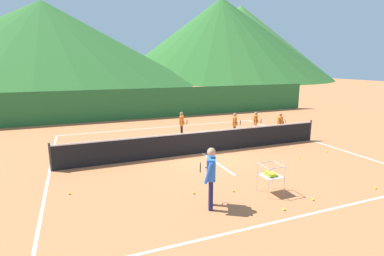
% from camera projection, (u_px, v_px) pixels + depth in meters
% --- Properties ---
extents(ground_plane, '(120.00, 120.00, 0.00)m').
position_uv_depth(ground_plane, '(202.00, 153.00, 12.89)').
color(ground_plane, '#C67042').
extents(line_baseline_near, '(12.03, 0.08, 0.01)m').
position_uv_depth(line_baseline_near, '(297.00, 217.00, 7.50)').
color(line_baseline_near, white).
rests_on(line_baseline_near, ground).
extents(line_baseline_far, '(12.03, 0.08, 0.01)m').
position_uv_depth(line_baseline_far, '(164.00, 127.00, 18.17)').
color(line_baseline_far, white).
rests_on(line_baseline_far, ground).
extents(line_sideline_west, '(0.08, 11.76, 0.01)m').
position_uv_depth(line_sideline_west, '(50.00, 171.00, 10.70)').
color(line_sideline_west, white).
rests_on(line_sideline_west, ground).
extents(line_sideline_east, '(0.08, 11.76, 0.01)m').
position_uv_depth(line_sideline_east, '(311.00, 140.00, 15.07)').
color(line_sideline_east, white).
rests_on(line_sideline_east, ground).
extents(line_service_center, '(0.08, 5.65, 0.01)m').
position_uv_depth(line_service_center, '(202.00, 153.00, 12.89)').
color(line_service_center, white).
rests_on(line_service_center, ground).
extents(tennis_net, '(11.96, 0.08, 1.05)m').
position_uv_depth(tennis_net, '(202.00, 142.00, 12.78)').
color(tennis_net, '#333338').
rests_on(tennis_net, ground).
extents(instructor, '(0.52, 0.83, 1.67)m').
position_uv_depth(instructor, '(211.00, 172.00, 7.81)').
color(instructor, '#191E4C').
rests_on(instructor, ground).
extents(student_0, '(0.42, 0.73, 1.36)m').
position_uv_depth(student_0, '(182.00, 122.00, 15.45)').
color(student_0, black).
rests_on(student_0, ground).
extents(student_1, '(0.44, 0.70, 1.30)m').
position_uv_depth(student_1, '(235.00, 123.00, 15.47)').
color(student_1, black).
rests_on(student_1, ground).
extents(student_2, '(0.46, 0.69, 1.27)m').
position_uv_depth(student_2, '(256.00, 121.00, 16.05)').
color(student_2, silver).
rests_on(student_2, ground).
extents(student_3, '(0.50, 0.62, 1.24)m').
position_uv_depth(student_3, '(280.00, 122.00, 15.85)').
color(student_3, silver).
rests_on(student_3, ground).
extents(ball_cart, '(0.58, 0.58, 0.90)m').
position_uv_depth(ball_cart, '(271.00, 174.00, 8.76)').
color(ball_cart, '#B7B7BC').
rests_on(ball_cart, ground).
extents(tennis_ball_0, '(0.07, 0.07, 0.07)m').
position_uv_depth(tennis_ball_0, '(284.00, 209.00, 7.84)').
color(tennis_ball_0, yellow).
rests_on(tennis_ball_0, ground).
extents(tennis_ball_1, '(0.07, 0.07, 0.07)m').
position_uv_depth(tennis_ball_1, '(69.00, 193.00, 8.80)').
color(tennis_ball_1, yellow).
rests_on(tennis_ball_1, ground).
extents(tennis_ball_3, '(0.07, 0.07, 0.07)m').
position_uv_depth(tennis_ball_3, '(233.00, 191.00, 8.99)').
color(tennis_ball_3, yellow).
rests_on(tennis_ball_3, ground).
extents(tennis_ball_4, '(0.07, 0.07, 0.07)m').
position_uv_depth(tennis_ball_4, '(313.00, 199.00, 8.41)').
color(tennis_ball_4, yellow).
rests_on(tennis_ball_4, ground).
extents(tennis_ball_5, '(0.07, 0.07, 0.07)m').
position_uv_depth(tennis_ball_5, '(375.00, 188.00, 9.18)').
color(tennis_ball_5, yellow).
rests_on(tennis_ball_5, ground).
extents(tennis_ball_6, '(0.07, 0.07, 0.07)m').
position_uv_depth(tennis_ball_6, '(327.00, 151.00, 13.04)').
color(tennis_ball_6, yellow).
rests_on(tennis_ball_6, ground).
extents(tennis_ball_7, '(0.07, 0.07, 0.07)m').
position_uv_depth(tennis_ball_7, '(299.00, 157.00, 12.18)').
color(tennis_ball_7, yellow).
rests_on(tennis_ball_7, ground).
extents(tennis_ball_8, '(0.07, 0.07, 0.07)m').
position_uv_depth(tennis_ball_8, '(194.00, 193.00, 8.84)').
color(tennis_ball_8, yellow).
rests_on(tennis_ball_8, ground).
extents(windscreen_fence, '(26.46, 0.08, 2.13)m').
position_uv_depth(windscreen_fence, '(150.00, 103.00, 21.02)').
color(windscreen_fence, '#286B33').
rests_on(windscreen_fence, ground).
extents(hill_0, '(54.68, 54.68, 19.92)m').
position_uv_depth(hill_0, '(221.00, 39.00, 75.45)').
color(hill_0, '#2D6628').
rests_on(hill_0, ground).
extents(hill_1, '(56.81, 56.81, 15.24)m').
position_uv_depth(hill_1, '(45.00, 43.00, 55.58)').
color(hill_1, '#2D6628').
rests_on(hill_1, ground).
extents(hill_2, '(47.79, 47.79, 18.93)m').
position_uv_depth(hill_2, '(240.00, 42.00, 79.93)').
color(hill_2, '#427A38').
rests_on(hill_2, ground).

